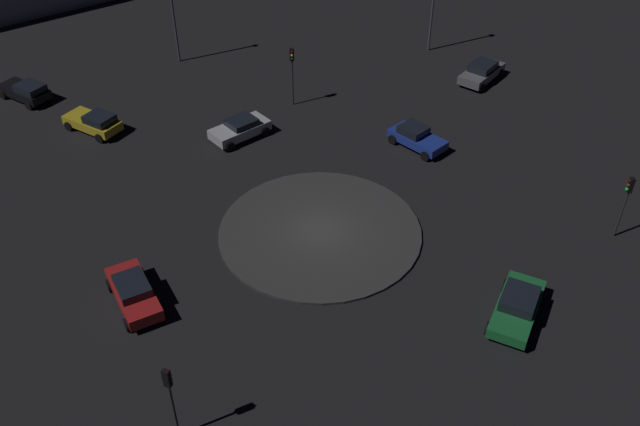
{
  "coord_description": "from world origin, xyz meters",
  "views": [
    {
      "loc": [
        16.36,
        -25.43,
        25.37
      ],
      "look_at": [
        0.0,
        0.0,
        1.41
      ],
      "focal_mm": 38.88,
      "sensor_mm": 36.0,
      "label": 1
    }
  ],
  "objects_px": {
    "car_green": "(517,306)",
    "car_silver": "(240,128)",
    "car_grey": "(482,72)",
    "traffic_light_south": "(170,390)",
    "car_blue": "(416,137)",
    "traffic_light_northwest": "(292,66)",
    "car_black": "(26,91)",
    "car_yellow": "(94,122)",
    "car_red": "(134,292)",
    "traffic_light_northeast": "(627,196)"
  },
  "relations": [
    {
      "from": "car_silver",
      "to": "car_grey",
      "type": "xyz_separation_m",
      "value": [
        10.58,
        16.69,
        0.02
      ]
    },
    {
      "from": "car_green",
      "to": "car_yellow",
      "type": "bearing_deg",
      "value": -98.59
    },
    {
      "from": "car_grey",
      "to": "car_black",
      "type": "relative_size",
      "value": 1.1
    },
    {
      "from": "car_silver",
      "to": "car_grey",
      "type": "relative_size",
      "value": 0.98
    },
    {
      "from": "car_grey",
      "to": "car_green",
      "type": "height_order",
      "value": "car_grey"
    },
    {
      "from": "car_red",
      "to": "car_silver",
      "type": "bearing_deg",
      "value": -43.05
    },
    {
      "from": "traffic_light_northwest",
      "to": "traffic_light_south",
      "type": "height_order",
      "value": "traffic_light_northwest"
    },
    {
      "from": "car_blue",
      "to": "traffic_light_northwest",
      "type": "relative_size",
      "value": 0.95
    },
    {
      "from": "traffic_light_northwest",
      "to": "car_red",
      "type": "bearing_deg",
      "value": -27.64
    },
    {
      "from": "traffic_light_northeast",
      "to": "car_silver",
      "type": "bearing_deg",
      "value": -24.24
    },
    {
      "from": "car_green",
      "to": "car_silver",
      "type": "bearing_deg",
      "value": -111.67
    },
    {
      "from": "car_silver",
      "to": "car_black",
      "type": "bearing_deg",
      "value": 121.85
    },
    {
      "from": "car_yellow",
      "to": "traffic_light_south",
      "type": "distance_m",
      "value": 26.1
    },
    {
      "from": "car_blue",
      "to": "car_red",
      "type": "height_order",
      "value": "car_red"
    },
    {
      "from": "car_grey",
      "to": "traffic_light_northwest",
      "type": "height_order",
      "value": "traffic_light_northwest"
    },
    {
      "from": "car_black",
      "to": "car_blue",
      "type": "xyz_separation_m",
      "value": [
        27.1,
        9.9,
        -0.03
      ]
    },
    {
      "from": "traffic_light_northeast",
      "to": "car_blue",
      "type": "bearing_deg",
      "value": -41.37
    },
    {
      "from": "car_blue",
      "to": "traffic_light_northeast",
      "type": "xyz_separation_m",
      "value": [
        13.61,
        -2.31,
        2.12
      ]
    },
    {
      "from": "car_grey",
      "to": "traffic_light_northwest",
      "type": "xyz_separation_m",
      "value": [
        -10.16,
        -10.99,
        2.37
      ]
    },
    {
      "from": "car_black",
      "to": "traffic_light_northeast",
      "type": "distance_m",
      "value": 41.46
    },
    {
      "from": "car_grey",
      "to": "traffic_light_south",
      "type": "relative_size",
      "value": 1.07
    },
    {
      "from": "car_yellow",
      "to": "traffic_light_south",
      "type": "relative_size",
      "value": 0.98
    },
    {
      "from": "car_black",
      "to": "traffic_light_northwest",
      "type": "height_order",
      "value": "traffic_light_northwest"
    },
    {
      "from": "car_silver",
      "to": "traffic_light_south",
      "type": "bearing_deg",
      "value": -131.52
    },
    {
      "from": "car_silver",
      "to": "car_green",
      "type": "bearing_deg",
      "value": -88.08
    },
    {
      "from": "car_blue",
      "to": "car_red",
      "type": "bearing_deg",
      "value": -91.35
    },
    {
      "from": "car_silver",
      "to": "car_yellow",
      "type": "distance_m",
      "value": 10.15
    },
    {
      "from": "car_green",
      "to": "traffic_light_south",
      "type": "bearing_deg",
      "value": -40.62
    },
    {
      "from": "car_green",
      "to": "traffic_light_south",
      "type": "relative_size",
      "value": 1.12
    },
    {
      "from": "traffic_light_south",
      "to": "traffic_light_northwest",
      "type": "bearing_deg",
      "value": 16.04
    },
    {
      "from": "car_red",
      "to": "car_yellow",
      "type": "bearing_deg",
      "value": -8.46
    },
    {
      "from": "car_black",
      "to": "traffic_light_northeast",
      "type": "height_order",
      "value": "traffic_light_northeast"
    },
    {
      "from": "car_silver",
      "to": "car_yellow",
      "type": "bearing_deg",
      "value": 135.04
    },
    {
      "from": "car_grey",
      "to": "car_blue",
      "type": "bearing_deg",
      "value": 5.28
    },
    {
      "from": "car_silver",
      "to": "car_black",
      "type": "xyz_separation_m",
      "value": [
        -16.54,
        -4.41,
        0.02
      ]
    },
    {
      "from": "car_red",
      "to": "car_grey",
      "type": "bearing_deg",
      "value": -71.34
    },
    {
      "from": "car_green",
      "to": "traffic_light_south",
      "type": "height_order",
      "value": "traffic_light_south"
    },
    {
      "from": "traffic_light_northwest",
      "to": "car_black",
      "type": "bearing_deg",
      "value": -99.65
    },
    {
      "from": "car_silver",
      "to": "car_yellow",
      "type": "xyz_separation_m",
      "value": [
        -8.95,
        -4.78,
        0.01
      ]
    },
    {
      "from": "car_blue",
      "to": "traffic_light_south",
      "type": "xyz_separation_m",
      "value": [
        1.65,
        -25.38,
        2.27
      ]
    },
    {
      "from": "car_yellow",
      "to": "car_black",
      "type": "height_order",
      "value": "car_yellow"
    },
    {
      "from": "car_blue",
      "to": "car_grey",
      "type": "bearing_deg",
      "value": 102.98
    },
    {
      "from": "car_grey",
      "to": "car_red",
      "type": "bearing_deg",
      "value": -4.15
    },
    {
      "from": "car_black",
      "to": "car_blue",
      "type": "bearing_deg",
      "value": -159.78
    },
    {
      "from": "car_blue",
      "to": "traffic_light_south",
      "type": "distance_m",
      "value": 25.54
    },
    {
      "from": "car_yellow",
      "to": "car_green",
      "type": "height_order",
      "value": "car_yellow"
    },
    {
      "from": "car_green",
      "to": "traffic_light_northwest",
      "type": "distance_m",
      "value": 24.3
    },
    {
      "from": "car_green",
      "to": "car_red",
      "type": "bearing_deg",
      "value": -66.72
    },
    {
      "from": "car_silver",
      "to": "car_red",
      "type": "relative_size",
      "value": 0.95
    },
    {
      "from": "car_grey",
      "to": "car_yellow",
      "type": "xyz_separation_m",
      "value": [
        -19.53,
        -21.47,
        -0.01
      ]
    }
  ]
}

